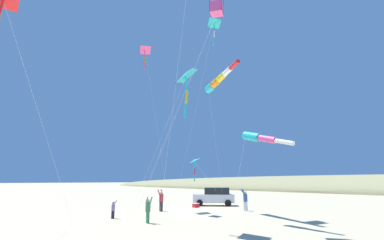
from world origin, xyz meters
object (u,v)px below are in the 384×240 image
parked_car (215,196)px  kite_delta_rainbow_low_near (194,161)px  kite_delta_long_streamer_left (214,24)px  kite_box_white_trailing (216,0)px  person_child_grey_jacket (148,209)px  kite_windsock_teal_far_right (217,81)px  person_adult_flyer (245,199)px  kite_delta_yellow_midlevel (185,76)px  person_child_green_jacket (113,209)px  kite_windsock_checkered_midright (260,138)px  cooler_box (196,205)px  person_bystander_far (161,199)px  kite_delta_black_fish_shape (145,51)px

parked_car → kite_delta_rainbow_low_near: bearing=33.9°
kite_delta_long_streamer_left → kite_box_white_trailing: bearing=46.2°
person_child_grey_jacket → kite_windsock_teal_far_right: kite_windsock_teal_far_right is taller
person_adult_flyer → kite_delta_long_streamer_left: (4.15, 0.56, 15.21)m
person_child_grey_jacket → kite_delta_yellow_midlevel: size_ratio=0.17×
person_child_green_jacket → kite_box_white_trailing: (-2.75, 7.80, 13.64)m
person_child_green_jacket → kite_box_white_trailing: 15.95m
person_child_grey_jacket → kite_windsock_checkered_midright: kite_windsock_checkered_midright is taller
cooler_box → parked_car: bearing=-175.3°
cooler_box → person_child_grey_jacket: (9.22, 5.85, 0.67)m
person_adult_flyer → person_child_grey_jacket: size_ratio=1.14×
person_adult_flyer → person_child_green_jacket: size_ratio=1.49×
cooler_box → person_adult_flyer: size_ratio=0.34×
person_bystander_far → kite_box_white_trailing: kite_box_white_trailing is taller
parked_car → person_bystander_far: bearing=7.2°
kite_delta_rainbow_low_near → kite_box_white_trailing: kite_box_white_trailing is taller
person_bystander_far → kite_box_white_trailing: bearing=75.3°
person_adult_flyer → kite_windsock_teal_far_right: 10.74m
kite_box_white_trailing → kite_windsock_teal_far_right: kite_box_white_trailing is taller
person_adult_flyer → kite_windsock_checkered_midright: bearing=46.5°
person_child_grey_jacket → kite_delta_yellow_midlevel: (-0.13, 3.48, 7.84)m
person_child_grey_jacket → kite_box_white_trailing: bearing=115.8°
kite_delta_yellow_midlevel → kite_windsock_checkered_midright: (-4.80, 1.70, -3.45)m
cooler_box → person_adult_flyer: (-1.23, 5.21, 0.79)m
cooler_box → person_adult_flyer: person_adult_flyer is taller
kite_delta_long_streamer_left → kite_delta_black_fish_shape: bearing=-76.9°
kite_delta_black_fish_shape → cooler_box: bearing=151.8°
person_adult_flyer → kite_box_white_trailing: bearing=30.6°
person_child_grey_jacket → kite_delta_rainbow_low_near: kite_delta_rainbow_low_near is taller
cooler_box → kite_delta_black_fish_shape: kite_delta_black_fish_shape is taller
cooler_box → kite_delta_long_streamer_left: 17.26m
kite_delta_black_fish_shape → person_adult_flyer: bearing=128.0°
kite_windsock_checkered_midright → kite_box_white_trailing: (2.84, -0.87, 9.04)m
person_adult_flyer → person_child_green_jacket: (11.11, -2.85, -0.33)m
person_child_green_jacket → kite_windsock_checkered_midright: (-5.59, 8.68, 4.60)m
cooler_box → kite_delta_black_fish_shape: size_ratio=0.04×
person_bystander_far → kite_delta_yellow_midlevel: kite_delta_yellow_midlevel is taller
cooler_box → kite_box_white_trailing: size_ratio=0.04×
kite_delta_yellow_midlevel → kite_delta_rainbow_low_near: (-4.98, -4.88, -4.61)m
parked_car → person_child_grey_jacket: 13.54m
cooler_box → kite_windsock_teal_far_right: bearing=68.9°
cooler_box → kite_windsock_teal_far_right: (2.00, 5.18, 11.03)m
cooler_box → kite_windsock_teal_far_right: kite_windsock_teal_far_right is taller
person_adult_flyer → kite_box_white_trailing: kite_box_white_trailing is taller
kite_delta_long_streamer_left → kite_windsock_teal_far_right: kite_delta_long_streamer_left is taller
person_child_green_jacket → kite_delta_yellow_midlevel: size_ratio=0.13×
parked_car → person_bystander_far: parked_car is taller
kite_delta_yellow_midlevel → kite_delta_black_fish_shape: size_ratio=0.56×
person_adult_flyer → person_child_grey_jacket: person_adult_flyer is taller
cooler_box → person_child_grey_jacket: 10.94m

